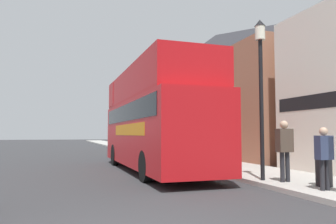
# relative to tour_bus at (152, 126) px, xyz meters

# --- Properties ---
(ground_plane) EXTENTS (144.00, 144.00, 0.00)m
(ground_plane) POSITION_rel_tour_bus_xyz_m (-3.10, 11.60, -1.92)
(ground_plane) COLOR #333335
(sidewalk) EXTENTS (3.30, 108.00, 0.14)m
(sidewalk) POSITION_rel_tour_bus_xyz_m (3.55, 8.60, -1.85)
(sidewalk) COLOR #ADAAA3
(sidewalk) RESTS_ON ground_plane
(brick_terrace_rear) EXTENTS (6.00, 21.28, 9.72)m
(brick_terrace_rear) POSITION_rel_tour_bus_xyz_m (8.20, 10.07, 2.94)
(brick_terrace_rear) COLOR #9E664C
(brick_terrace_rear) RESTS_ON ground_plane
(tour_bus) EXTENTS (2.53, 10.31, 4.31)m
(tour_bus) POSITION_rel_tour_bus_xyz_m (0.00, 0.00, 0.00)
(tour_bus) COLOR red
(tour_bus) RESTS_ON ground_plane
(parked_car_ahead_of_bus) EXTENTS (1.86, 3.99, 1.44)m
(parked_car_ahead_of_bus) POSITION_rel_tour_bus_xyz_m (0.79, 7.45, -1.24)
(parked_car_ahead_of_bus) COLOR navy
(parked_car_ahead_of_bus) RESTS_ON ground_plane
(pedestrian_second) EXTENTS (0.43, 0.23, 1.63)m
(pedestrian_second) POSITION_rel_tour_bus_xyz_m (2.69, -6.91, -0.80)
(pedestrian_second) COLOR #232328
(pedestrian_second) RESTS_ON sidewalk
(pedestrian_third) EXTENTS (0.49, 0.27, 1.86)m
(pedestrian_third) POSITION_rel_tour_bus_xyz_m (2.71, -5.31, -0.66)
(pedestrian_third) COLOR #232328
(pedestrian_third) RESTS_ON sidewalk
(lamp_post_nearest) EXTENTS (0.35, 0.35, 5.16)m
(lamp_post_nearest) POSITION_rel_tour_bus_xyz_m (2.28, -4.79, 1.74)
(lamp_post_nearest) COLOR black
(lamp_post_nearest) RESTS_ON sidewalk
(lamp_post_second) EXTENTS (0.35, 0.35, 4.81)m
(lamp_post_second) POSITION_rel_tour_bus_xyz_m (2.53, 5.04, 1.52)
(lamp_post_second) COLOR black
(lamp_post_second) RESTS_ON sidewalk
(litter_bin) EXTENTS (0.48, 0.48, 0.98)m
(litter_bin) POSITION_rel_tour_bus_xyz_m (3.17, -6.37, -1.26)
(litter_bin) COLOR black
(litter_bin) RESTS_ON sidewalk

